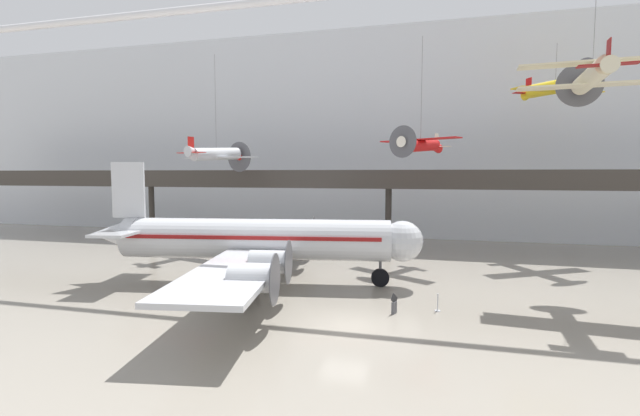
{
  "coord_description": "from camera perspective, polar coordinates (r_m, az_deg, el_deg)",
  "views": [
    {
      "loc": [
        4.15,
        -22.02,
        8.21
      ],
      "look_at": [
        -3.66,
        9.09,
        5.6
      ],
      "focal_mm": 24.0,
      "sensor_mm": 36.0,
      "label": 1
    }
  ],
  "objects": [
    {
      "name": "mezzanine_walkway",
      "position": [
        47.13,
        9.04,
        3.07
      ],
      "size": [
        110.0,
        3.2,
        8.56
      ],
      "color": "#38332D",
      "rests_on": "ground"
    },
    {
      "name": "stanchion_barrier",
      "position": [
        27.06,
        15.41,
        -12.45
      ],
      "size": [
        0.36,
        0.36,
        1.08
      ],
      "color": "#B2B5BA",
      "rests_on": "ground"
    },
    {
      "name": "suspended_plane_silver_racer",
      "position": [
        45.8,
        -13.65,
        6.98
      ],
      "size": [
        9.33,
        7.88,
        11.91
      ],
      "rotation": [
        0.0,
        0.0,
        1.27
      ],
      "color": "silver"
    },
    {
      "name": "info_sign_pedestal",
      "position": [
        26.04,
        9.86,
        -12.74
      ],
      "size": [
        0.35,
        0.73,
        1.24
      ],
      "rotation": [
        0.0,
        0.0,
        -0.41
      ],
      "color": "#4C4C51",
      "rests_on": "ground"
    },
    {
      "name": "hangar_back_wall",
      "position": [
        56.71,
        9.98,
        9.72
      ],
      "size": [
        140.0,
        3.0,
        26.55
      ],
      "color": "silver",
      "rests_on": "ground"
    },
    {
      "name": "suspended_plane_red_highwing",
      "position": [
        39.87,
        13.26,
        8.2
      ],
      "size": [
        7.24,
        6.54,
        10.76
      ],
      "rotation": [
        0.0,
        0.0,
        4.18
      ],
      "color": "red"
    },
    {
      "name": "airliner_silver_main",
      "position": [
        32.08,
        -8.82,
        -4.2
      ],
      "size": [
        25.01,
        28.67,
        9.04
      ],
      "rotation": [
        0.0,
        0.0,
        0.15
      ],
      "color": "silver",
      "rests_on": "ground"
    },
    {
      "name": "ground_plane",
      "position": [
        23.87,
        3.32,
        -15.47
      ],
      "size": [
        260.0,
        260.0,
        0.0
      ],
      "primitive_type": "plane",
      "color": "gray"
    },
    {
      "name": "suspended_plane_yellow_lowwing",
      "position": [
        47.89,
        28.86,
        13.91
      ],
      "size": [
        9.04,
        8.12,
        5.64
      ],
      "rotation": [
        0.0,
        0.0,
        5.24
      ],
      "color": "yellow"
    },
    {
      "name": "suspended_plane_cream_biplane",
      "position": [
        33.66,
        32.53,
        14.64
      ],
      "size": [
        8.81,
        7.17,
        7.52
      ],
      "rotation": [
        0.0,
        0.0,
        1.49
      ],
      "color": "beige"
    }
  ]
}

